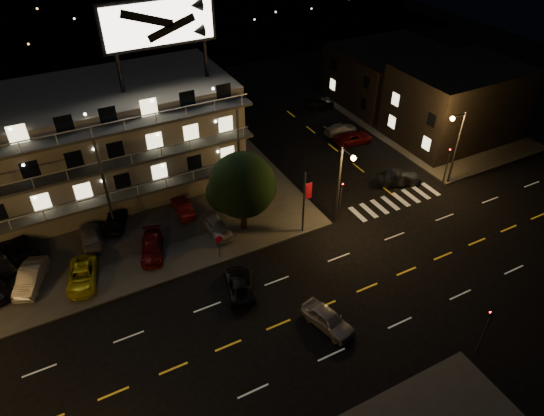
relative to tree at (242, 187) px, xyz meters
name	(u,v)px	position (x,y,z in m)	size (l,w,h in m)	color
ground	(302,315)	(-0.44, -11.27, -4.66)	(140.00, 140.00, 0.00)	black
curb_nw	(64,221)	(-14.44, 8.73, -4.58)	(44.00, 24.00, 0.15)	#3A3A37
curb_ne	(425,122)	(29.56, 8.73, -4.58)	(16.00, 24.00, 0.15)	#3A3A37
motel	(87,144)	(-10.38, 12.61, 0.69)	(28.00, 13.80, 18.10)	gray
side_bldg_front	(456,103)	(29.55, 4.73, -0.41)	(14.06, 10.00, 8.50)	black
side_bldg_back	(389,75)	(29.55, 16.73, -1.16)	(14.06, 12.00, 7.00)	black
streetlight_nc	(342,179)	(8.06, -3.33, 0.30)	(0.44, 1.92, 8.00)	#2D2D30
streetlight_ne	(456,141)	(21.70, -2.97, 0.30)	(1.92, 0.44, 8.00)	#2D2D30
signal_nw	(341,196)	(8.56, -2.77, -2.09)	(0.20, 0.27, 4.60)	#2D2D30
signal_sw	(486,328)	(8.56, -19.76, -2.09)	(0.20, 0.27, 4.60)	#2D2D30
signal_ne	(448,162)	(21.56, -2.77, -2.09)	(0.27, 0.20, 4.60)	#2D2D30
banner_north	(305,201)	(4.65, -2.87, -1.23)	(0.83, 0.16, 6.40)	#2D2D30
stop_sign	(219,243)	(-3.44, -2.70, -2.94)	(0.91, 0.11, 2.61)	#2D2D30
tree	(242,187)	(0.00, 0.00, 0.00)	(6.02, 5.80, 7.58)	black
lot_car_1	(31,277)	(-17.86, 1.30, -3.76)	(1.57, 4.50, 1.48)	#9A999F
lot_car_2	(82,276)	(-14.22, -0.29, -3.87)	(2.12, 4.60, 1.28)	gold
lot_car_3	(152,247)	(-8.33, 0.46, -3.86)	(1.81, 4.44, 1.29)	#620E10
lot_car_4	(217,227)	(-2.42, 0.42, -3.80)	(1.67, 4.16, 1.42)	#9A999F
lot_car_6	(17,245)	(-18.49, 5.99, -3.80)	(2.34, 5.08, 1.41)	black
lot_car_7	(91,236)	(-12.65, 4.46, -3.88)	(1.75, 4.29, 1.25)	#9A999F
lot_car_8	(116,218)	(-10.15, 5.78, -3.76)	(1.75, 4.35, 1.48)	black
lot_car_9	(183,208)	(-4.12, 4.67, -3.87)	(1.34, 3.84, 1.26)	#620E10
side_car_0	(399,178)	(17.27, -0.78, -3.93)	(1.53, 4.38, 1.44)	black
side_car_1	(353,138)	(18.29, 8.64, -4.01)	(2.13, 4.61, 1.28)	#620E10
side_car_2	(341,129)	(18.23, 11.18, -4.05)	(1.71, 4.20, 1.22)	#9A999F
side_car_3	(319,102)	(20.02, 19.02, -3.96)	(1.63, 4.06, 1.38)	black
road_car_east	(328,319)	(0.67, -13.01, -3.93)	(1.72, 4.27, 1.45)	#9A999F
road_car_west	(239,284)	(-3.49, -6.76, -4.04)	(2.03, 4.40, 1.22)	black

